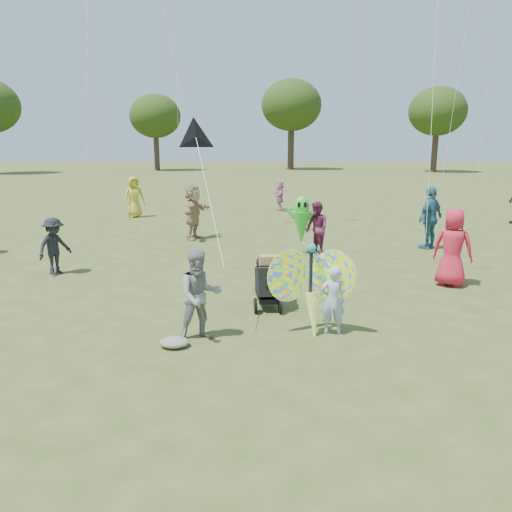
# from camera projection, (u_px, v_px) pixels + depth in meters

# --- Properties ---
(ground) EXTENTS (160.00, 160.00, 0.00)m
(ground) POSITION_uv_depth(u_px,v_px,m) (264.00, 339.00, 8.49)
(ground) COLOR #51592B
(ground) RESTS_ON ground
(child_girl) EXTENTS (0.44, 0.29, 1.20)m
(child_girl) POSITION_uv_depth(u_px,v_px,m) (333.00, 301.00, 8.59)
(child_girl) COLOR #94ACD2
(child_girl) RESTS_ON ground
(adult_man) EXTENTS (0.92, 0.83, 1.55)m
(adult_man) POSITION_uv_depth(u_px,v_px,m) (200.00, 296.00, 8.28)
(adult_man) COLOR gray
(adult_man) RESTS_ON ground
(grey_bag) EXTENTS (0.49, 0.40, 0.16)m
(grey_bag) POSITION_uv_depth(u_px,v_px,m) (174.00, 342.00, 8.13)
(grey_bag) COLOR gray
(grey_bag) RESTS_ON ground
(crowd_a) EXTENTS (1.05, 0.92, 1.80)m
(crowd_a) POSITION_uv_depth(u_px,v_px,m) (453.00, 248.00, 11.44)
(crowd_a) COLOR red
(crowd_a) RESTS_ON ground
(crowd_b) EXTENTS (0.91, 1.07, 1.44)m
(crowd_b) POSITION_uv_depth(u_px,v_px,m) (54.00, 246.00, 12.51)
(crowd_b) COLOR black
(crowd_b) RESTS_ON ground
(crowd_c) EXTENTS (1.16, 1.11, 1.94)m
(crowd_c) POSITION_uv_depth(u_px,v_px,m) (430.00, 218.00, 15.50)
(crowd_c) COLOR #2D5F7B
(crowd_c) RESTS_ON ground
(crowd_d) EXTENTS (1.00, 1.83, 1.88)m
(crowd_d) POSITION_uv_depth(u_px,v_px,m) (193.00, 212.00, 17.07)
(crowd_d) COLOR tan
(crowd_d) RESTS_ON ground
(crowd_e) EXTENTS (0.89, 0.96, 1.58)m
(crowd_e) POSITION_uv_depth(u_px,v_px,m) (317.00, 228.00, 14.69)
(crowd_e) COLOR #6D2447
(crowd_e) RESTS_ON ground
(crowd_g) EXTENTS (1.05, 0.92, 1.80)m
(crowd_g) POSITION_uv_depth(u_px,v_px,m) (134.00, 197.00, 22.15)
(crowd_g) COLOR gold
(crowd_g) RESTS_ON ground
(crowd_j) EXTENTS (0.51, 1.36, 1.44)m
(crowd_j) POSITION_uv_depth(u_px,v_px,m) (280.00, 196.00, 24.39)
(crowd_j) COLOR #C26F9C
(crowd_j) RESTS_ON ground
(jogging_stroller) EXTENTS (0.57, 1.09, 1.09)m
(jogging_stroller) POSITION_uv_depth(u_px,v_px,m) (268.00, 278.00, 10.00)
(jogging_stroller) COLOR black
(jogging_stroller) RESTS_ON ground
(butterfly_kite) EXTENTS (1.74, 0.75, 1.80)m
(butterfly_kite) POSITION_uv_depth(u_px,v_px,m) (312.00, 288.00, 8.57)
(butterfly_kite) COLOR orange
(butterfly_kite) RESTS_ON ground
(delta_kite_rig) EXTENTS (1.22, 2.55, 2.54)m
(delta_kite_rig) POSITION_uv_depth(u_px,v_px,m) (196.00, 138.00, 9.97)
(delta_kite_rig) COLOR black
(delta_kite_rig) RESTS_ON ground
(alien_kite) EXTENTS (1.12, 0.69, 1.74)m
(alien_kite) POSITION_uv_depth(u_px,v_px,m) (301.00, 222.00, 14.72)
(alien_kite) COLOR green
(alien_kite) RESTS_ON ground
(tree_line) EXTENTS (91.78, 33.60, 10.79)m
(tree_line) POSITION_uv_depth(u_px,v_px,m) (311.00, 106.00, 50.66)
(tree_line) COLOR #3A2D21
(tree_line) RESTS_ON ground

